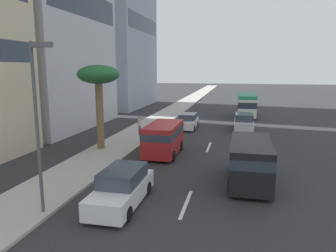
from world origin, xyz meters
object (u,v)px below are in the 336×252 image
object	(u,v)px
car_fourth	(122,188)
car_fifth	(244,122)
street_lamp	(38,111)
minibus_sixth	(247,104)
van_second	(164,137)
car_lead	(188,122)
palm_tree	(98,79)
van_third	(250,160)
pedestrian_mid_block	(140,124)

from	to	relation	value
car_fourth	car_fifth	xyz separation A→B (m)	(19.53, -5.63, 0.02)
street_lamp	car_fifth	bearing A→B (deg)	-21.64
car_fourth	minibus_sixth	distance (m)	29.71
van_second	street_lamp	distance (m)	11.35
car_fourth	car_lead	bearing A→B (deg)	-179.89
palm_tree	van_third	bearing A→B (deg)	-114.39
van_third	car_fourth	size ratio (longest dim) A/B	1.10
car_lead	palm_tree	xyz separation A→B (m)	(-10.26, 5.06, 4.69)
van_second	pedestrian_mid_block	bearing A→B (deg)	-147.20
van_third	minibus_sixth	distance (m)	25.05
van_second	van_third	size ratio (longest dim) A/B	0.93
van_second	palm_tree	distance (m)	6.46
minibus_sixth	pedestrian_mid_block	size ratio (longest dim) A/B	3.70
van_third	street_lamp	size ratio (longest dim) A/B	0.73
car_fifth	palm_tree	distance (m)	15.75
pedestrian_mid_block	street_lamp	bearing A→B (deg)	140.17
street_lamp	van_third	bearing A→B (deg)	-56.11
van_third	car_fifth	size ratio (longest dim) A/B	1.14
minibus_sixth	pedestrian_mid_block	distance (m)	17.67
car_fourth	car_fifth	world-z (taller)	car_fifth
van_third	minibus_sixth	bearing A→B (deg)	-0.61
car_fifth	street_lamp	xyz separation A→B (m)	(-21.30, 8.45, 3.69)
van_third	car_fifth	distance (m)	15.52
car_fifth	minibus_sixth	size ratio (longest dim) A/B	0.69
van_second	minibus_sixth	size ratio (longest dim) A/B	0.73
minibus_sixth	van_third	bearing A→B (deg)	179.39
car_lead	car_fourth	bearing A→B (deg)	0.11
van_third	car_lead	bearing A→B (deg)	21.01
minibus_sixth	street_lamp	distance (m)	32.22
car_fourth	minibus_sixth	world-z (taller)	minibus_sixth
van_third	minibus_sixth	size ratio (longest dim) A/B	0.78
car_lead	van_third	size ratio (longest dim) A/B	0.84
palm_tree	street_lamp	world-z (taller)	street_lamp
minibus_sixth	palm_tree	world-z (taller)	palm_tree
car_lead	car_fourth	distance (m)	19.23
car_fifth	street_lamp	world-z (taller)	street_lamp
van_third	car_fourth	bearing A→B (deg)	124.75
van_third	minibus_sixth	xyz separation A→B (m)	(25.05, -0.26, 0.24)
car_fifth	pedestrian_mid_block	size ratio (longest dim) A/B	2.54
car_lead	van_third	world-z (taller)	van_third
minibus_sixth	van_second	bearing A→B (deg)	163.02
minibus_sixth	car_fourth	bearing A→B (deg)	168.22
car_fifth	street_lamp	size ratio (longest dim) A/B	0.64
car_fourth	palm_tree	bearing A→B (deg)	-150.38
pedestrian_mid_block	van_third	bearing A→B (deg)	179.57
pedestrian_mid_block	car_fifth	bearing A→B (deg)	-104.19
pedestrian_mid_block	palm_tree	xyz separation A→B (m)	(-5.41, 1.37, 4.28)
car_fourth	pedestrian_mid_block	world-z (taller)	pedestrian_mid_block
palm_tree	car_fifth	bearing A→B (deg)	-45.44
car_lead	car_fourth	world-z (taller)	car_fourth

